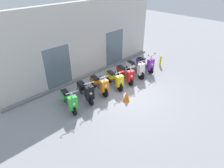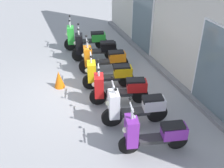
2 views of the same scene
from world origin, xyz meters
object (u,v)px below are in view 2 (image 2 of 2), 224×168
at_px(scooter_orange, 103,59).
at_px(scooter_yellow, 108,74).
at_px(scooter_white, 134,107).
at_px(scooter_green, 85,38).
at_px(scooter_purple, 152,134).
at_px(scooter_red, 118,88).
at_px(traffic_cone, 59,79).
at_px(scooter_black, 94,48).

xyz_separation_m(scooter_orange, scooter_yellow, (0.95, -0.18, -0.01)).
bearing_deg(scooter_white, scooter_yellow, -179.41).
relative_size(scooter_orange, scooter_white, 0.99).
distance_m(scooter_green, scooter_purple, 5.58).
bearing_deg(scooter_red, traffic_cone, -136.15).
height_order(scooter_red, scooter_white, scooter_white).
xyz_separation_m(scooter_white, scooter_purple, (0.96, -0.00, -0.03)).
xyz_separation_m(scooter_green, scooter_purple, (5.57, -0.09, 0.01)).
relative_size(scooter_green, scooter_black, 1.00).
height_order(scooter_orange, scooter_red, same).
height_order(scooter_yellow, traffic_cone, scooter_yellow).
distance_m(scooter_green, traffic_cone, 2.72).
relative_size(scooter_green, traffic_cone, 3.09).
height_order(scooter_green, scooter_red, scooter_green).
distance_m(scooter_green, scooter_yellow, 2.84).
bearing_deg(scooter_white, scooter_purple, -0.05).
bearing_deg(scooter_yellow, scooter_green, 177.93).
xyz_separation_m(scooter_green, scooter_black, (0.99, 0.04, 0.02)).
bearing_deg(scooter_yellow, scooter_white, 0.59).
distance_m(scooter_black, scooter_purple, 4.59).
bearing_deg(scooter_white, scooter_red, -178.23).
bearing_deg(scooter_orange, scooter_black, -177.84).
distance_m(scooter_orange, scooter_white, 2.73).
distance_m(scooter_red, traffic_cone, 1.93).
relative_size(scooter_yellow, scooter_white, 0.93).
xyz_separation_m(scooter_yellow, scooter_white, (1.77, 0.02, 0.04)).
relative_size(scooter_red, scooter_purple, 1.03).
xyz_separation_m(scooter_black, traffic_cone, (1.31, -1.48, -0.23)).
height_order(scooter_green, scooter_orange, scooter_green).
bearing_deg(scooter_green, scooter_yellow, -2.07).
height_order(scooter_black, scooter_yellow, scooter_black).
bearing_deg(scooter_orange, traffic_cone, -74.98).
relative_size(scooter_yellow, scooter_red, 0.97).
distance_m(scooter_black, scooter_red, 2.70).
bearing_deg(scooter_black, scooter_purple, -1.60).
height_order(scooter_orange, scooter_purple, scooter_purple).
xyz_separation_m(scooter_green, scooter_white, (4.61, -0.08, 0.04)).
height_order(scooter_green, scooter_white, scooter_green).
distance_m(scooter_black, scooter_white, 3.63).
bearing_deg(scooter_yellow, scooter_black, 175.52).
relative_size(scooter_orange, traffic_cone, 3.09).
bearing_deg(scooter_green, scooter_orange, 2.32).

